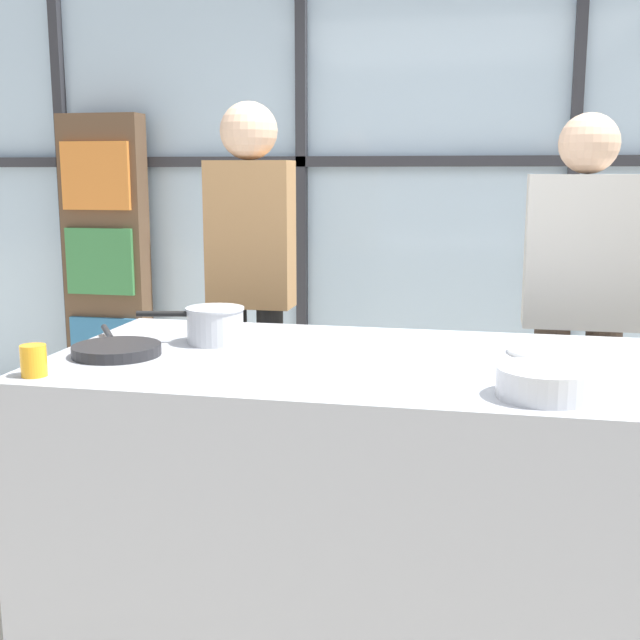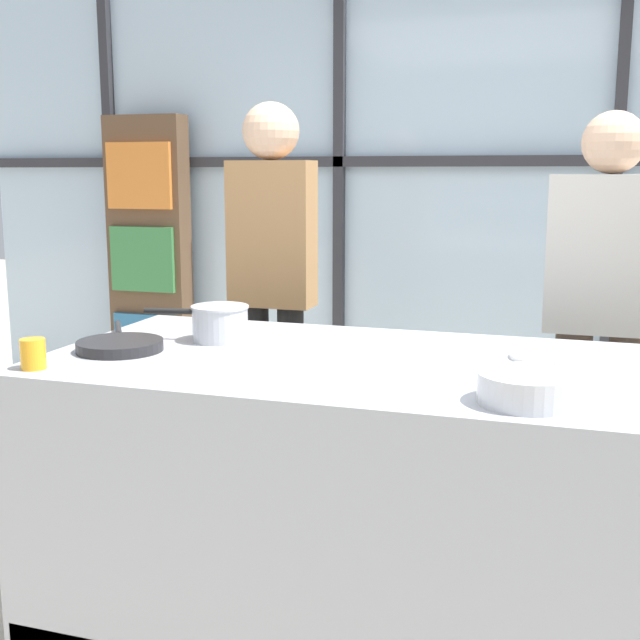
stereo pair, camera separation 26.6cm
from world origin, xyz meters
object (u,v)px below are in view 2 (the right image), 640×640
object	(u,v)px
frying_pan	(120,345)
mixing_bowl	(527,387)
spectator_far_left	(272,269)
juice_glass_near	(33,354)
saucepan	(219,322)
spectator_center_left	(603,303)
white_plate	(549,357)

from	to	relation	value
frying_pan	mixing_bowl	bearing A→B (deg)	-9.71
spectator_far_left	mixing_bowl	distance (m)	1.74
mixing_bowl	juice_glass_near	distance (m)	1.44
saucepan	mixing_bowl	size ratio (longest dim) A/B	1.47
spectator_center_left	saucepan	xyz separation A→B (m)	(-1.29, -0.80, -0.01)
mixing_bowl	juice_glass_near	xyz separation A→B (m)	(-1.44, -0.07, 0.00)
spectator_far_left	saucepan	size ratio (longest dim) A/B	4.81
saucepan	white_plate	distance (m)	1.12
spectator_center_left	white_plate	size ratio (longest dim) A/B	6.93
juice_glass_near	saucepan	bearing A→B (deg)	56.35
white_plate	mixing_bowl	world-z (taller)	mixing_bowl
frying_pan	white_plate	bearing A→B (deg)	12.45
frying_pan	mixing_bowl	world-z (taller)	mixing_bowl
frying_pan	juice_glass_near	world-z (taller)	juice_glass_near
white_plate	juice_glass_near	world-z (taller)	juice_glass_near
white_plate	mixing_bowl	size ratio (longest dim) A/B	0.98
spectator_far_left	mixing_bowl	size ratio (longest dim) A/B	7.05
saucepan	white_plate	size ratio (longest dim) A/B	1.50
spectator_center_left	juice_glass_near	size ratio (longest dim) A/B	18.48
spectator_far_left	juice_glass_near	distance (m)	1.37
frying_pan	juice_glass_near	bearing A→B (deg)	-110.13
spectator_far_left	frying_pan	world-z (taller)	spectator_far_left
spectator_far_left	juice_glass_near	bearing A→B (deg)	79.25
saucepan	frying_pan	bearing A→B (deg)	-136.10
white_plate	spectator_far_left	bearing A→B (deg)	148.89
spectator_far_left	saucepan	world-z (taller)	spectator_far_left
spectator_center_left	frying_pan	world-z (taller)	spectator_center_left
mixing_bowl	spectator_far_left	bearing A→B (deg)	133.04
spectator_center_left	white_plate	distance (m)	0.76
frying_pan	spectator_far_left	bearing A→B (deg)	82.11
spectator_far_left	spectator_center_left	distance (m)	1.40
spectator_far_left	saucepan	bearing A→B (deg)	97.68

